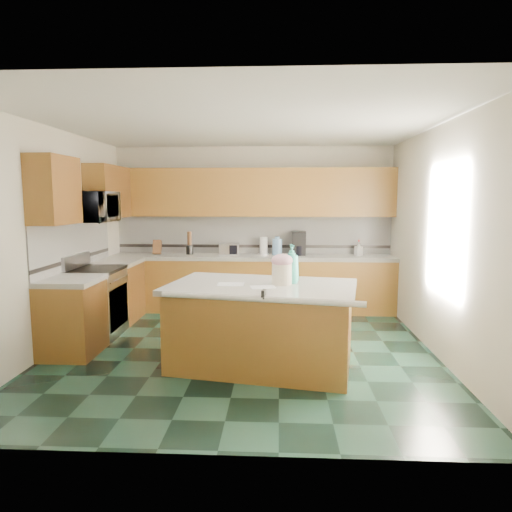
{
  "coord_description": "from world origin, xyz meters",
  "views": [
    {
      "loc": [
        0.44,
        -5.38,
        1.86
      ],
      "look_at": [
        0.15,
        0.35,
        1.12
      ],
      "focal_mm": 32.0,
      "sensor_mm": 36.0,
      "label": 1
    }
  ],
  "objects_px": {
    "knife_block": "(157,247)",
    "toaster_oven": "(229,249)",
    "island_base": "(262,328)",
    "island_top": "(262,287)",
    "treat_jar": "(282,274)",
    "soap_bottle_island": "(292,264)",
    "coffee_maker": "(299,243)"
  },
  "relations": [
    {
      "from": "island_base",
      "to": "treat_jar",
      "type": "relative_size",
      "value": 8.43
    },
    {
      "from": "island_top",
      "to": "toaster_oven",
      "type": "relative_size",
      "value": 6.15
    },
    {
      "from": "knife_block",
      "to": "coffee_maker",
      "type": "relative_size",
      "value": 0.61
    },
    {
      "from": "island_base",
      "to": "soap_bottle_island",
      "type": "bearing_deg",
      "value": 25.54
    },
    {
      "from": "knife_block",
      "to": "toaster_oven",
      "type": "relative_size",
      "value": 0.72
    },
    {
      "from": "knife_block",
      "to": "coffee_maker",
      "type": "bearing_deg",
      "value": -2.47
    },
    {
      "from": "island_base",
      "to": "island_top",
      "type": "relative_size",
      "value": 0.95
    },
    {
      "from": "soap_bottle_island",
      "to": "island_top",
      "type": "bearing_deg",
      "value": -178.69
    },
    {
      "from": "treat_jar",
      "to": "toaster_oven",
      "type": "bearing_deg",
      "value": 124.04
    },
    {
      "from": "island_base",
      "to": "coffee_maker",
      "type": "distance_m",
      "value": 2.72
    },
    {
      "from": "island_base",
      "to": "knife_block",
      "type": "relative_size",
      "value": 8.12
    },
    {
      "from": "treat_jar",
      "to": "knife_block",
      "type": "bearing_deg",
      "value": 144.37
    },
    {
      "from": "treat_jar",
      "to": "coffee_maker",
      "type": "bearing_deg",
      "value": 99.01
    },
    {
      "from": "soap_bottle_island",
      "to": "island_base",
      "type": "bearing_deg",
      "value": -178.69
    },
    {
      "from": "knife_block",
      "to": "treat_jar",
      "type": "bearing_deg",
      "value": -54.3
    },
    {
      "from": "knife_block",
      "to": "island_top",
      "type": "bearing_deg",
      "value": -57.46
    },
    {
      "from": "soap_bottle_island",
      "to": "knife_block",
      "type": "bearing_deg",
      "value": 117.44
    },
    {
      "from": "island_base",
      "to": "island_top",
      "type": "xyz_separation_m",
      "value": [
        0.0,
        0.0,
        0.46
      ]
    },
    {
      "from": "soap_bottle_island",
      "to": "knife_block",
      "type": "height_order",
      "value": "soap_bottle_island"
    },
    {
      "from": "treat_jar",
      "to": "island_top",
      "type": "bearing_deg",
      "value": -162.89
    },
    {
      "from": "island_base",
      "to": "knife_block",
      "type": "xyz_separation_m",
      "value": [
        -1.84,
        2.55,
        0.61
      ]
    },
    {
      "from": "island_base",
      "to": "toaster_oven",
      "type": "relative_size",
      "value": 5.84
    },
    {
      "from": "soap_bottle_island",
      "to": "toaster_oven",
      "type": "distance_m",
      "value": 2.65
    },
    {
      "from": "toaster_oven",
      "to": "coffee_maker",
      "type": "distance_m",
      "value": 1.15
    },
    {
      "from": "treat_jar",
      "to": "coffee_maker",
      "type": "relative_size",
      "value": 0.59
    },
    {
      "from": "treat_jar",
      "to": "coffee_maker",
      "type": "distance_m",
      "value": 2.59
    },
    {
      "from": "island_base",
      "to": "treat_jar",
      "type": "distance_m",
      "value": 0.64
    },
    {
      "from": "knife_block",
      "to": "toaster_oven",
      "type": "distance_m",
      "value": 1.2
    },
    {
      "from": "toaster_oven",
      "to": "coffee_maker",
      "type": "bearing_deg",
      "value": -4.55
    },
    {
      "from": "knife_block",
      "to": "toaster_oven",
      "type": "xyz_separation_m",
      "value": [
        1.2,
        0.0,
        -0.02
      ]
    },
    {
      "from": "treat_jar",
      "to": "coffee_maker",
      "type": "xyz_separation_m",
      "value": [
        0.29,
        2.58,
        0.08
      ]
    },
    {
      "from": "island_base",
      "to": "soap_bottle_island",
      "type": "distance_m",
      "value": 0.78
    }
  ]
}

